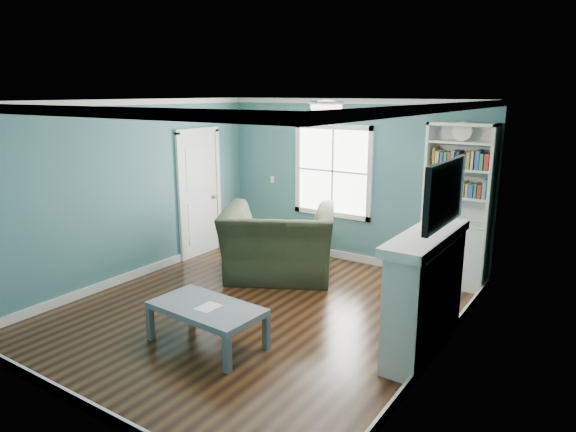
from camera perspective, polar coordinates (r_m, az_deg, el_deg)
The scene contains 13 objects.
floor at distance 6.59m, azimuth -3.51°, elevation -10.55°, with size 5.00×5.00×0.00m, color black.
room_walls at distance 6.12m, azimuth -3.73°, elevation 3.09°, with size 5.00×5.00×5.00m.
trim at distance 6.19m, azimuth -3.68°, elevation -0.05°, with size 4.50×5.00×2.60m.
window at distance 8.37m, azimuth 5.00°, elevation 4.99°, with size 1.40×0.06×1.50m.
bookshelf at distance 7.54m, azimuth 18.15°, elevation -0.68°, with size 0.90×0.35×2.31m.
fireplace at distance 5.62m, azimuth 15.08°, elevation -8.40°, with size 0.44×1.58×1.30m.
tv at distance 5.28m, azimuth 17.04°, elevation 2.41°, with size 0.06×1.10×0.65m, color black.
door at distance 8.68m, azimuth -9.79°, elevation 2.63°, with size 0.12×0.98×2.17m.
ceiling_fixture at distance 5.61m, azimuth 4.27°, elevation 12.07°, with size 0.38×0.38×0.15m.
light_switch at distance 9.03m, azimuth -1.74°, elevation 4.07°, with size 0.08×0.01×0.12m, color white.
recliner at distance 7.55m, azimuth -1.03°, elevation -1.72°, with size 1.60×1.04×1.40m, color black.
coffee_table at distance 5.72m, azimuth -9.03°, elevation -10.34°, with size 1.28×0.75×0.45m.
paper_sheet at distance 5.65m, azimuth -8.83°, elevation -9.97°, with size 0.20×0.26×0.00m, color white.
Camera 1 is at (3.65, -4.78, 2.70)m, focal length 32.00 mm.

